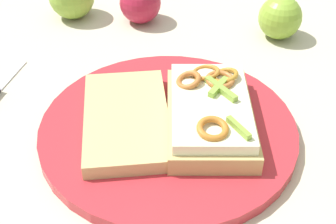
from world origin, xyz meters
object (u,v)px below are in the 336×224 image
Objects in this scene: apple_2 at (280,18)px; sandwich at (210,112)px; apple_0 at (140,2)px; bread_slice_side at (126,119)px; plate at (168,129)px.

sandwich is at bearing 102.55° from apple_2.
apple_0 and apple_2 have the same top height.
apple_0 is at bearing 173.12° from bread_slice_side.
apple_0 is (0.23, -0.19, 0.03)m from plate.
bread_slice_side is 0.30m from apple_0.
sandwich is (-0.04, -0.03, 0.03)m from plate.
bread_slice_side is at bearing -89.32° from sandwich.
bread_slice_side is (0.04, 0.03, 0.02)m from plate.
plate is 1.80× the size of bread_slice_side.
sandwich is 1.12× the size of bread_slice_side.
plate is at bearing 94.10° from apple_2.
sandwich is at bearing -137.94° from plate.
sandwich is 2.78× the size of apple_0.
sandwich is at bearing 84.37° from bread_slice_side.
apple_0 is at bearing -161.43° from sandwich.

